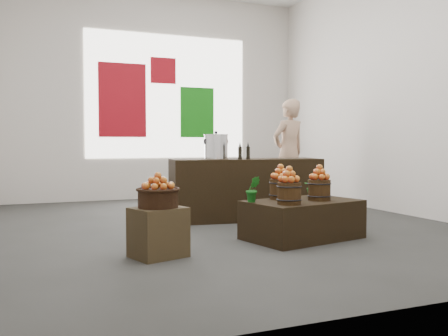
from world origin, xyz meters
name	(u,v)px	position (x,y,z in m)	size (l,w,h in m)	color
ground	(220,226)	(0.00, 0.00, 0.00)	(7.00, 7.00, 0.00)	#323230
back_wall	(153,96)	(0.00, 3.50, 2.00)	(6.00, 0.04, 4.00)	beige
back_opening	(168,97)	(0.30, 3.48, 2.00)	(3.20, 0.02, 2.40)	white
deco_red_left	(122,100)	(-0.60, 3.47, 1.90)	(0.90, 0.04, 1.40)	maroon
deco_green_right	(197,113)	(0.90, 3.47, 1.70)	(0.70, 0.04, 1.00)	#147512
deco_red_upper	(163,71)	(0.20, 3.47, 2.50)	(0.50, 0.04, 0.50)	maroon
crate	(158,232)	(-1.21, -1.43, 0.24)	(0.48, 0.39, 0.48)	#483921
wicker_basket	(158,198)	(-1.21, -1.43, 0.57)	(0.38, 0.38, 0.17)	black
apples_in_basket	(158,181)	(-1.21, -1.43, 0.73)	(0.30, 0.30, 0.16)	#AF0516
display_table	(302,220)	(0.55, -1.16, 0.22)	(1.27, 0.78, 0.44)	black
apple_bucket_front_left	(289,193)	(0.23, -1.41, 0.56)	(0.25, 0.25, 0.23)	#3C2810
apples_in_bucket_front_left	(289,174)	(0.23, -1.41, 0.76)	(0.19, 0.19, 0.17)	#AF0516
apple_bucket_front_right	(319,190)	(0.74, -1.23, 0.56)	(0.25, 0.25, 0.23)	#3C2810
apples_in_bucket_front_right	(319,172)	(0.74, -1.23, 0.76)	(0.19, 0.19, 0.17)	#AF0516
apple_bucket_rear	(281,189)	(0.38, -0.96, 0.56)	(0.25, 0.25, 0.23)	#3C2810
apples_in_bucket_rear	(281,172)	(0.38, -0.96, 0.76)	(0.19, 0.19, 0.17)	#AF0516
herb_garnish_right	(313,186)	(0.85, -0.92, 0.57)	(0.23, 0.20, 0.26)	#156519
herb_garnish_left	(253,189)	(-0.04, -1.10, 0.58)	(0.16, 0.13, 0.29)	#156519
counter	(245,189)	(0.55, 0.39, 0.43)	(2.12, 0.68, 0.87)	black
stock_pot_left	(216,147)	(0.12, 0.45, 1.03)	(0.33, 0.33, 0.33)	silver
oil_cruets	(250,151)	(0.52, 0.18, 0.99)	(0.15, 0.06, 0.24)	black
shopper	(289,152)	(1.93, 1.58, 0.93)	(0.68, 0.44, 1.85)	tan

